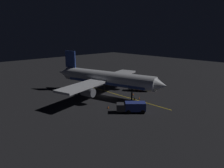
{
  "coord_description": "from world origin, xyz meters",
  "views": [
    {
      "loc": [
        36.69,
        40.04,
        16.39
      ],
      "look_at": [
        0.0,
        2.0,
        3.5
      ],
      "focal_mm": 33.99,
      "sensor_mm": 36.0,
      "label": 1
    }
  ],
  "objects_px": {
    "catering_truck": "(139,87)",
    "traffic_cone_near_left": "(133,94)",
    "ground_crew_worker": "(134,101)",
    "traffic_cone_under_wing": "(139,98)",
    "baggage_truck": "(132,107)",
    "airliner": "(105,79)",
    "traffic_cone_near_right": "(108,107)"
  },
  "relations": [
    {
      "from": "catering_truck",
      "to": "traffic_cone_near_left",
      "type": "relative_size",
      "value": 10.56
    },
    {
      "from": "ground_crew_worker",
      "to": "traffic_cone_under_wing",
      "type": "relative_size",
      "value": 3.16
    },
    {
      "from": "baggage_truck",
      "to": "ground_crew_worker",
      "type": "distance_m",
      "value": 5.0
    },
    {
      "from": "catering_truck",
      "to": "traffic_cone_near_left",
      "type": "distance_m",
      "value": 5.02
    },
    {
      "from": "airliner",
      "to": "catering_truck",
      "type": "bearing_deg",
      "value": 159.85
    },
    {
      "from": "baggage_truck",
      "to": "traffic_cone_near_right",
      "type": "relative_size",
      "value": 10.5
    },
    {
      "from": "airliner",
      "to": "traffic_cone_near_left",
      "type": "relative_size",
      "value": 60.18
    },
    {
      "from": "baggage_truck",
      "to": "traffic_cone_near_left",
      "type": "xyz_separation_m",
      "value": [
        -9.78,
        -8.05,
        -0.93
      ]
    },
    {
      "from": "airliner",
      "to": "baggage_truck",
      "type": "relative_size",
      "value": 5.73
    },
    {
      "from": "airliner",
      "to": "baggage_truck",
      "type": "height_order",
      "value": "airliner"
    },
    {
      "from": "traffic_cone_near_left",
      "to": "traffic_cone_near_right",
      "type": "xyz_separation_m",
      "value": [
        11.69,
        2.72,
        0.0
      ]
    },
    {
      "from": "baggage_truck",
      "to": "catering_truck",
      "type": "distance_m",
      "value": 17.37
    },
    {
      "from": "ground_crew_worker",
      "to": "traffic_cone_near_right",
      "type": "bearing_deg",
      "value": -22.31
    },
    {
      "from": "traffic_cone_near_left",
      "to": "traffic_cone_near_right",
      "type": "height_order",
      "value": "same"
    },
    {
      "from": "traffic_cone_near_left",
      "to": "traffic_cone_under_wing",
      "type": "bearing_deg",
      "value": 65.03
    },
    {
      "from": "traffic_cone_near_left",
      "to": "traffic_cone_under_wing",
      "type": "height_order",
      "value": "same"
    },
    {
      "from": "traffic_cone_near_left",
      "to": "traffic_cone_under_wing",
      "type": "distance_m",
      "value": 3.65
    },
    {
      "from": "ground_crew_worker",
      "to": "traffic_cone_near_left",
      "type": "distance_m",
      "value": 7.72
    },
    {
      "from": "traffic_cone_under_wing",
      "to": "baggage_truck",
      "type": "bearing_deg",
      "value": 29.87
    },
    {
      "from": "airliner",
      "to": "ground_crew_worker",
      "type": "height_order",
      "value": "airliner"
    },
    {
      "from": "baggage_truck",
      "to": "catering_truck",
      "type": "bearing_deg",
      "value": -146.17
    },
    {
      "from": "traffic_cone_near_left",
      "to": "traffic_cone_near_right",
      "type": "distance_m",
      "value": 12.01
    },
    {
      "from": "catering_truck",
      "to": "traffic_cone_near_left",
      "type": "bearing_deg",
      "value": 19.26
    },
    {
      "from": "airliner",
      "to": "ground_crew_worker",
      "type": "relative_size",
      "value": 19.02
    },
    {
      "from": "ground_crew_worker",
      "to": "airliner",
      "type": "bearing_deg",
      "value": -91.72
    },
    {
      "from": "catering_truck",
      "to": "traffic_cone_under_wing",
      "type": "xyz_separation_m",
      "value": [
        6.19,
        4.94,
        -0.98
      ]
    },
    {
      "from": "catering_truck",
      "to": "traffic_cone_near_left",
      "type": "height_order",
      "value": "catering_truck"
    },
    {
      "from": "catering_truck",
      "to": "baggage_truck",
      "type": "bearing_deg",
      "value": 33.83
    },
    {
      "from": "traffic_cone_under_wing",
      "to": "ground_crew_worker",
      "type": "bearing_deg",
      "value": 24.39
    },
    {
      "from": "ground_crew_worker",
      "to": "traffic_cone_near_right",
      "type": "xyz_separation_m",
      "value": [
        6.01,
        -2.47,
        -0.64
      ]
    },
    {
      "from": "ground_crew_worker",
      "to": "baggage_truck",
      "type": "bearing_deg",
      "value": 34.87
    },
    {
      "from": "ground_crew_worker",
      "to": "traffic_cone_near_left",
      "type": "height_order",
      "value": "ground_crew_worker"
    }
  ]
}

